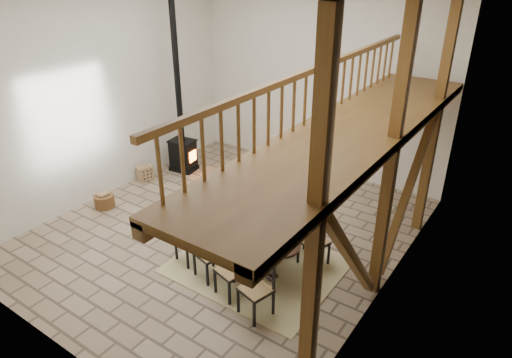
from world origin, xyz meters
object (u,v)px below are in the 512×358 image
Objects in this scene: dining_table at (253,250)px; log_stack at (145,173)px; wood_stove at (181,132)px; log_basket at (104,200)px.

dining_table is 5.48× the size of log_stack.
log_stack is at bearing 176.76° from dining_table.
wood_stove is 2.78m from log_basket.
dining_table reaches higher than log_basket.
log_basket is at bearing -100.51° from wood_stove.
log_basket is at bearing -164.09° from dining_table.
dining_table is 4.77m from log_stack.
wood_stove reaches higher than log_basket.
wood_stove is 10.74× the size of log_basket.
log_basket is at bearing -79.74° from log_stack.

